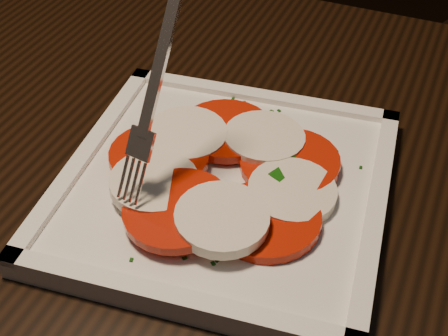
{
  "coord_description": "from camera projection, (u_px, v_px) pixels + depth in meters",
  "views": [
    {
      "loc": [
        0.13,
        -0.09,
        1.12
      ],
      "look_at": [
        -0.06,
        0.25,
        0.78
      ],
      "focal_mm": 50.0,
      "sensor_mm": 36.0,
      "label": 1
    }
  ],
  "objects": [
    {
      "name": "caprese_salad",
      "position": [
        224.0,
        173.0,
        0.52
      ],
      "size": [
        0.21,
        0.23,
        0.03
      ],
      "color": "#BD1504",
      "rests_on": "plate"
    },
    {
      "name": "plate",
      "position": [
        224.0,
        188.0,
        0.53
      ],
      "size": [
        0.32,
        0.32,
        0.01
      ],
      "primitive_type": "cube",
      "rotation": [
        0.0,
        0.0,
        0.21
      ],
      "color": "white",
      "rests_on": "table"
    },
    {
      "name": "table",
      "position": [
        250.0,
        294.0,
        0.58
      ],
      "size": [
        1.27,
        0.91,
        0.75
      ],
      "rotation": [
        0.0,
        0.0,
        0.09
      ],
      "color": "black",
      "rests_on": "ground"
    },
    {
      "name": "fork",
      "position": [
        166.0,
        73.0,
        0.46
      ],
      "size": [
        0.04,
        0.1,
        0.16
      ],
      "primitive_type": null,
      "rotation": [
        0.0,
        0.0,
        -0.05
      ],
      "color": "white",
      "rests_on": "caprese_salad"
    }
  ]
}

